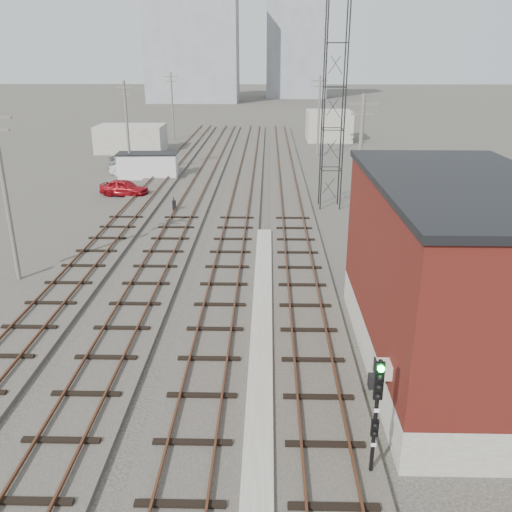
{
  "coord_description": "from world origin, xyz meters",
  "views": [
    {
      "loc": [
        0.74,
        -6.3,
        11.24
      ],
      "look_at": [
        0.18,
        17.89,
        2.2
      ],
      "focal_mm": 38.0,
      "sensor_mm": 36.0,
      "label": 1
    }
  ],
  "objects_px": {
    "car_silver": "(131,170)",
    "car_grey": "(129,163)",
    "switch_stand": "(174,206)",
    "site_trailer": "(148,165)",
    "signal_mast": "(376,412)",
    "car_red": "(124,188)"
  },
  "relations": [
    {
      "from": "switch_stand",
      "to": "car_grey",
      "type": "bearing_deg",
      "value": 97.78
    },
    {
      "from": "site_trailer",
      "to": "signal_mast",
      "type": "bearing_deg",
      "value": -73.46
    },
    {
      "from": "signal_mast",
      "to": "car_grey",
      "type": "height_order",
      "value": "signal_mast"
    },
    {
      "from": "car_red",
      "to": "switch_stand",
      "type": "bearing_deg",
      "value": -123.45
    },
    {
      "from": "signal_mast",
      "to": "site_trailer",
      "type": "relative_size",
      "value": 0.64
    },
    {
      "from": "switch_stand",
      "to": "site_trailer",
      "type": "bearing_deg",
      "value": 93.72
    },
    {
      "from": "car_silver",
      "to": "car_grey",
      "type": "bearing_deg",
      "value": 38.24
    },
    {
      "from": "signal_mast",
      "to": "car_silver",
      "type": "relative_size",
      "value": 0.92
    },
    {
      "from": "car_silver",
      "to": "switch_stand",
      "type": "bearing_deg",
      "value": -131.94
    },
    {
      "from": "car_silver",
      "to": "site_trailer",
      "type": "bearing_deg",
      "value": -83.98
    },
    {
      "from": "site_trailer",
      "to": "car_red",
      "type": "distance_m",
      "value": 7.21
    },
    {
      "from": "car_red",
      "to": "car_grey",
      "type": "xyz_separation_m",
      "value": [
        -2.48,
        11.6,
        -0.11
      ]
    },
    {
      "from": "switch_stand",
      "to": "car_red",
      "type": "relative_size",
      "value": 0.28
    },
    {
      "from": "signal_mast",
      "to": "car_red",
      "type": "height_order",
      "value": "signal_mast"
    },
    {
      "from": "switch_stand",
      "to": "car_grey",
      "type": "distance_m",
      "value": 18.35
    },
    {
      "from": "switch_stand",
      "to": "car_grey",
      "type": "height_order",
      "value": "switch_stand"
    },
    {
      "from": "signal_mast",
      "to": "switch_stand",
      "type": "height_order",
      "value": "signal_mast"
    },
    {
      "from": "signal_mast",
      "to": "switch_stand",
      "type": "bearing_deg",
      "value": 110.37
    },
    {
      "from": "signal_mast",
      "to": "car_grey",
      "type": "xyz_separation_m",
      "value": [
        -17.58,
        43.76,
        -1.59
      ]
    },
    {
      "from": "switch_stand",
      "to": "car_red",
      "type": "height_order",
      "value": "car_red"
    },
    {
      "from": "site_trailer",
      "to": "car_silver",
      "type": "bearing_deg",
      "value": 160.61
    },
    {
      "from": "car_silver",
      "to": "car_grey",
      "type": "height_order",
      "value": "car_silver"
    }
  ]
}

